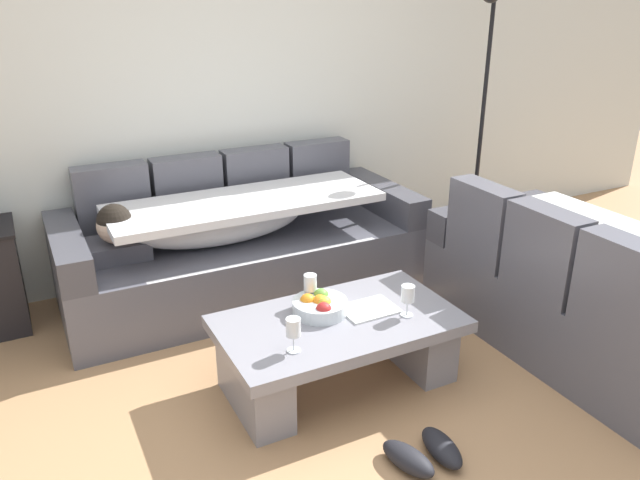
{
  "coord_description": "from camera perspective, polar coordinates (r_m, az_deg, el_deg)",
  "views": [
    {
      "loc": [
        -1.2,
        -1.96,
        1.9
      ],
      "look_at": [
        0.31,
        1.0,
        0.55
      ],
      "focal_mm": 34.73,
      "sensor_mm": 36.0,
      "label": 1
    }
  ],
  "objects": [
    {
      "name": "ground_plane",
      "position": [
        2.98,
        3.57,
        -17.56
      ],
      "size": [
        14.0,
        14.0,
        0.0
      ],
      "primitive_type": "plane",
      "color": "tan"
    },
    {
      "name": "back_wall",
      "position": [
        4.31,
        -11.04,
        14.38
      ],
      "size": [
        9.0,
        0.1,
        2.7
      ],
      "primitive_type": "cube",
      "color": "silver",
      "rests_on": "ground_plane"
    },
    {
      "name": "couch_along_wall",
      "position": [
        4.1,
        -7.59,
        -0.62
      ],
      "size": [
        2.31,
        0.92,
        0.88
      ],
      "color": "#53535E",
      "rests_on": "ground_plane"
    },
    {
      "name": "couch_near_window",
      "position": [
        3.75,
        23.25,
        -4.54
      ],
      "size": [
        0.92,
        1.78,
        0.88
      ],
      "rotation": [
        0.0,
        0.0,
        1.57
      ],
      "color": "#53535E",
      "rests_on": "ground_plane"
    },
    {
      "name": "coffee_table",
      "position": [
        3.17,
        1.71,
        -9.48
      ],
      "size": [
        1.2,
        0.68,
        0.38
      ],
      "color": "gray",
      "rests_on": "ground_plane"
    },
    {
      "name": "fruit_bowl",
      "position": [
        3.13,
        -0.03,
        -6.05
      ],
      "size": [
        0.28,
        0.28,
        0.1
      ],
      "color": "silver",
      "rests_on": "coffee_table"
    },
    {
      "name": "wine_glass_near_left",
      "position": [
        2.79,
        -2.47,
        -8.17
      ],
      "size": [
        0.07,
        0.07,
        0.17
      ],
      "color": "silver",
      "rests_on": "coffee_table"
    },
    {
      "name": "wine_glass_near_right",
      "position": [
        3.1,
        8.09,
        -5.04
      ],
      "size": [
        0.07,
        0.07,
        0.17
      ],
      "color": "silver",
      "rests_on": "coffee_table"
    },
    {
      "name": "wine_glass_far_back",
      "position": [
        3.18,
        -0.91,
        -4.06
      ],
      "size": [
        0.07,
        0.07,
        0.17
      ],
      "color": "silver",
      "rests_on": "coffee_table"
    },
    {
      "name": "open_magazine",
      "position": [
        3.19,
        4.52,
        -6.36
      ],
      "size": [
        0.28,
        0.21,
        0.01
      ],
      "primitive_type": "cube",
      "rotation": [
        0.0,
        0.0,
        0.01
      ],
      "color": "white",
      "rests_on": "coffee_table"
    },
    {
      "name": "floor_lamp",
      "position": [
        4.9,
        14.75,
        12.19
      ],
      "size": [
        0.33,
        0.31,
        1.95
      ],
      "color": "black",
      "rests_on": "ground_plane"
    },
    {
      "name": "pair_of_shoes",
      "position": [
        2.85,
        9.65,
        -18.79
      ],
      "size": [
        0.34,
        0.3,
        0.09
      ],
      "color": "black",
      "rests_on": "ground_plane"
    }
  ]
}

